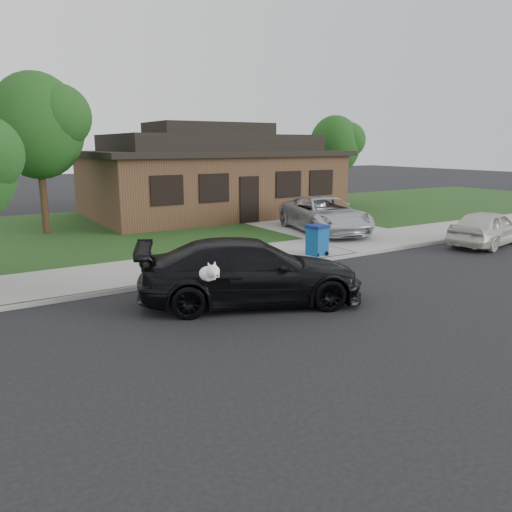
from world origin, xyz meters
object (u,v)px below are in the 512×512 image
white_compact (488,228)px  recycling_bin (317,240)px  minivan (325,214)px  sedan (251,272)px

white_compact → recycling_bin: 6.95m
minivan → recycling_bin: size_ratio=5.21×
minivan → recycling_bin: bearing=-118.3°
white_compact → recycling_bin: size_ratio=3.93×
sedan → recycling_bin: (4.34, 2.94, -0.14)m
sedan → white_compact: sedan is taller
minivan → white_compact: minivan is taller
recycling_bin → white_compact: bearing=-23.5°
white_compact → recycling_bin: white_compact is taller
white_compact → minivan: bearing=26.8°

